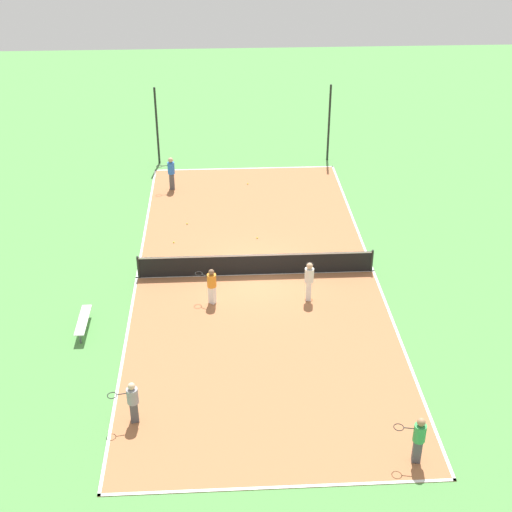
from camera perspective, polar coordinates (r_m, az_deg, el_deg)
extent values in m
plane|color=#518E47|center=(29.93, 0.00, -1.50)|extent=(80.00, 80.00, 0.00)
cube|color=#AD6B42|center=(29.92, 0.00, -1.48)|extent=(10.06, 23.23, 0.02)
cube|color=white|center=(30.09, -9.51, -1.71)|extent=(0.10, 23.23, 0.00)
cube|color=white|center=(30.56, 9.37, -1.18)|extent=(0.10, 23.23, 0.00)
cube|color=white|center=(20.89, 1.85, -18.00)|extent=(10.06, 0.10, 0.00)
cube|color=white|center=(40.26, -0.92, 7.03)|extent=(10.06, 0.10, 0.00)
cube|color=white|center=(29.91, 0.00, -1.46)|extent=(10.06, 0.10, 0.00)
cylinder|color=black|center=(29.83, -9.40, -0.89)|extent=(0.10, 0.10, 1.00)
cylinder|color=black|center=(30.29, 9.26, -0.37)|extent=(0.10, 0.10, 1.00)
cube|color=black|center=(29.67, 0.00, -0.68)|extent=(9.76, 0.03, 0.95)
cube|color=white|center=(29.45, 0.00, 0.07)|extent=(9.76, 0.04, 0.06)
cube|color=silver|center=(27.12, -13.67, -4.99)|extent=(0.36, 1.96, 0.04)
cylinder|color=#4C4C51|center=(26.58, -13.89, -6.41)|extent=(0.08, 0.08, 0.41)
cylinder|color=#4C4C51|center=(27.93, -13.36, -4.41)|extent=(0.08, 0.08, 0.41)
cube|color=#4C4C51|center=(22.82, -9.72, -12.18)|extent=(0.28, 0.24, 0.75)
cylinder|color=gray|center=(22.41, -9.86, -10.96)|extent=(0.42, 0.42, 0.52)
sphere|color=beige|center=(22.17, -9.94, -10.22)|extent=(0.22, 0.22, 0.22)
cylinder|color=#262626|center=(22.33, -10.72, -10.80)|extent=(0.28, 0.08, 0.03)
torus|color=black|center=(22.33, -11.44, -10.88)|extent=(0.35, 0.35, 0.02)
cube|color=#4C4C51|center=(37.73, -6.75, 5.95)|extent=(0.28, 0.24, 0.88)
cylinder|color=blue|center=(37.44, -6.81, 7.00)|extent=(0.41, 0.41, 0.62)
sphere|color=tan|center=(37.27, -6.85, 7.63)|extent=(0.26, 0.26, 0.26)
cylinder|color=#262626|center=(37.35, -7.32, 7.17)|extent=(0.28, 0.08, 0.03)
torus|color=black|center=(37.33, -7.75, 7.13)|extent=(0.35, 0.35, 0.02)
cube|color=white|center=(28.11, 4.23, -2.77)|extent=(0.23, 0.28, 0.83)
cylinder|color=silver|center=(27.74, 4.28, -1.54)|extent=(0.41, 0.41, 0.58)
sphere|color=tan|center=(27.53, 4.31, -0.80)|extent=(0.25, 0.25, 0.25)
cylinder|color=#262626|center=(27.94, 4.31, -0.95)|extent=(0.07, 0.28, 0.03)
torus|color=black|center=(28.19, 4.32, -0.66)|extent=(0.34, 0.34, 0.02)
cube|color=white|center=(27.91, -3.53, -3.10)|extent=(0.32, 0.31, 0.76)
cylinder|color=orange|center=(27.57, -3.57, -1.97)|extent=(0.50, 0.50, 0.53)
sphere|color=brown|center=(27.38, -3.59, -1.29)|extent=(0.23, 0.23, 0.23)
cylinder|color=#262626|center=(27.66, -4.13, -1.56)|extent=(0.25, 0.18, 0.03)
torus|color=black|center=(27.81, -4.60, -1.40)|extent=(0.42, 0.42, 0.02)
cube|color=#4C4C51|center=(21.77, 12.76, -14.95)|extent=(0.28, 0.24, 0.81)
cylinder|color=green|center=(21.30, 12.96, -13.63)|extent=(0.42, 0.42, 0.57)
sphere|color=#A87A56|center=(21.03, 13.09, -12.82)|extent=(0.24, 0.24, 0.24)
cylinder|color=#262626|center=(21.17, 12.12, -13.31)|extent=(0.28, 0.08, 0.03)
torus|color=black|center=(21.14, 11.35, -13.28)|extent=(0.36, 0.36, 0.02)
sphere|color=#CCE033|center=(38.21, -0.66, 5.81)|extent=(0.07, 0.07, 0.07)
sphere|color=#CCE033|center=(32.52, -6.59, 1.11)|extent=(0.07, 0.07, 0.07)
sphere|color=#CCE033|center=(32.67, 0.09, 1.47)|extent=(0.07, 0.07, 0.07)
sphere|color=#CCE033|center=(34.10, -5.53, 2.60)|extent=(0.07, 0.07, 0.07)
cylinder|color=black|center=(40.63, -7.93, 10.24)|extent=(0.12, 0.12, 4.39)
cylinder|color=black|center=(40.97, 5.86, 10.53)|extent=(0.12, 0.12, 4.39)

